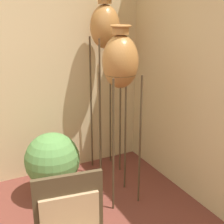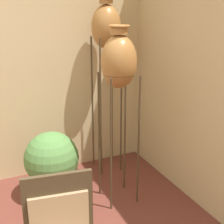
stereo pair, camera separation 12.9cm
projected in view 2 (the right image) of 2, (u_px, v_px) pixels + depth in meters
vase_stand_tall at (106, 30)px, 3.43m from camera, size 0.33×0.33×2.04m
vase_stand_medium at (119, 64)px, 2.89m from camera, size 0.34×0.34×1.79m
potted_plant at (52, 162)px, 3.25m from camera, size 0.57×0.57×0.73m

